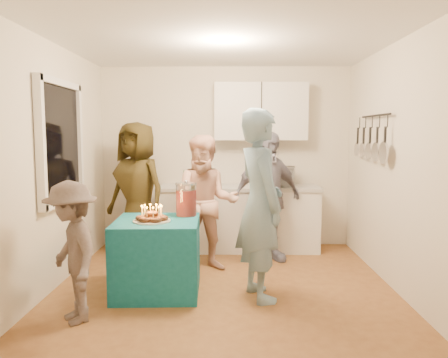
{
  "coord_description": "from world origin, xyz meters",
  "views": [
    {
      "loc": [
        0.06,
        -4.39,
        1.65
      ],
      "look_at": [
        0.0,
        0.35,
        1.15
      ],
      "focal_mm": 35.0,
      "sensor_mm": 36.0,
      "label": 1
    }
  ],
  "objects_px": {
    "man_birthday": "(260,205)",
    "woman_back_left": "(137,190)",
    "counter": "(239,220)",
    "punch_jar": "(186,200)",
    "woman_back_center": "(206,203)",
    "woman_back_right": "(267,197)",
    "party_table": "(157,256)",
    "child_near_left": "(72,252)",
    "microwave": "(277,176)"
  },
  "relations": [
    {
      "from": "man_birthday",
      "to": "woman_back_left",
      "type": "height_order",
      "value": "man_birthday"
    },
    {
      "from": "counter",
      "to": "punch_jar",
      "type": "bearing_deg",
      "value": -112.77
    },
    {
      "from": "counter",
      "to": "man_birthday",
      "type": "height_order",
      "value": "man_birthday"
    },
    {
      "from": "woman_back_center",
      "to": "woman_back_right",
      "type": "height_order",
      "value": "woman_back_right"
    },
    {
      "from": "counter",
      "to": "woman_back_right",
      "type": "height_order",
      "value": "woman_back_right"
    },
    {
      "from": "man_birthday",
      "to": "party_table",
      "type": "bearing_deg",
      "value": 64.98
    },
    {
      "from": "woman_back_right",
      "to": "child_near_left",
      "type": "xyz_separation_m",
      "value": [
        -1.85,
        -1.86,
        -0.22
      ]
    },
    {
      "from": "microwave",
      "to": "man_birthday",
      "type": "distance_m",
      "value": 1.86
    },
    {
      "from": "microwave",
      "to": "man_birthday",
      "type": "bearing_deg",
      "value": -91.29
    },
    {
      "from": "punch_jar",
      "to": "child_near_left",
      "type": "height_order",
      "value": "child_near_left"
    },
    {
      "from": "party_table",
      "to": "microwave",
      "type": "bearing_deg",
      "value": 50.19
    },
    {
      "from": "microwave",
      "to": "woman_back_center",
      "type": "xyz_separation_m",
      "value": [
        -0.94,
        -0.93,
        -0.23
      ]
    },
    {
      "from": "man_birthday",
      "to": "microwave",
      "type": "bearing_deg",
      "value": -29.04
    },
    {
      "from": "punch_jar",
      "to": "woman_back_right",
      "type": "relative_size",
      "value": 0.2
    },
    {
      "from": "party_table",
      "to": "child_near_left",
      "type": "height_order",
      "value": "child_near_left"
    },
    {
      "from": "woman_back_center",
      "to": "woman_back_left",
      "type": "bearing_deg",
      "value": 148.03
    },
    {
      "from": "man_birthday",
      "to": "woman_back_right",
      "type": "relative_size",
      "value": 1.13
    },
    {
      "from": "party_table",
      "to": "woman_back_left",
      "type": "bearing_deg",
      "value": 109.77
    },
    {
      "from": "counter",
      "to": "punch_jar",
      "type": "distance_m",
      "value": 1.64
    },
    {
      "from": "man_birthday",
      "to": "woman_back_center",
      "type": "xyz_separation_m",
      "value": [
        -0.58,
        0.88,
        -0.13
      ]
    },
    {
      "from": "microwave",
      "to": "child_near_left",
      "type": "height_order",
      "value": "child_near_left"
    },
    {
      "from": "woman_back_center",
      "to": "woman_back_right",
      "type": "distance_m",
      "value": 0.85
    },
    {
      "from": "party_table",
      "to": "punch_jar",
      "type": "distance_m",
      "value": 0.66
    },
    {
      "from": "party_table",
      "to": "woman_back_center",
      "type": "distance_m",
      "value": 0.99
    },
    {
      "from": "man_birthday",
      "to": "woman_back_center",
      "type": "bearing_deg",
      "value": 15.39
    },
    {
      "from": "woman_back_center",
      "to": "counter",
      "type": "bearing_deg",
      "value": 64.79
    },
    {
      "from": "party_table",
      "to": "woman_back_left",
      "type": "relative_size",
      "value": 0.47
    },
    {
      "from": "counter",
      "to": "woman_back_center",
      "type": "bearing_deg",
      "value": -114.15
    },
    {
      "from": "man_birthday",
      "to": "woman_back_center",
      "type": "relative_size",
      "value": 1.16
    },
    {
      "from": "woman_back_left",
      "to": "party_table",
      "type": "bearing_deg",
      "value": -40.24
    },
    {
      "from": "microwave",
      "to": "child_near_left",
      "type": "bearing_deg",
      "value": -120.19
    },
    {
      "from": "child_near_left",
      "to": "woman_back_left",
      "type": "bearing_deg",
      "value": 141.61
    },
    {
      "from": "punch_jar",
      "to": "man_birthday",
      "type": "relative_size",
      "value": 0.18
    },
    {
      "from": "woman_back_right",
      "to": "child_near_left",
      "type": "height_order",
      "value": "woman_back_right"
    },
    {
      "from": "woman_back_right",
      "to": "counter",
      "type": "bearing_deg",
      "value": 93.67
    },
    {
      "from": "microwave",
      "to": "woman_back_right",
      "type": "bearing_deg",
      "value": -97.75
    },
    {
      "from": "woman_back_center",
      "to": "punch_jar",
      "type": "bearing_deg",
      "value": -111.22
    },
    {
      "from": "child_near_left",
      "to": "man_birthday",
      "type": "bearing_deg",
      "value": 75.24
    },
    {
      "from": "punch_jar",
      "to": "man_birthday",
      "type": "distance_m",
      "value": 0.86
    },
    {
      "from": "woman_back_left",
      "to": "man_birthday",
      "type": "bearing_deg",
      "value": -13.56
    },
    {
      "from": "counter",
      "to": "man_birthday",
      "type": "bearing_deg",
      "value": -84.89
    },
    {
      "from": "punch_jar",
      "to": "woman_back_left",
      "type": "relative_size",
      "value": 0.19
    },
    {
      "from": "woman_back_left",
      "to": "punch_jar",
      "type": "bearing_deg",
      "value": -24.89
    },
    {
      "from": "party_table",
      "to": "woman_back_center",
      "type": "xyz_separation_m",
      "value": [
        0.47,
        0.75,
        0.43
      ]
    },
    {
      "from": "counter",
      "to": "man_birthday",
      "type": "xyz_separation_m",
      "value": [
        0.16,
        -1.82,
        0.52
      ]
    },
    {
      "from": "microwave",
      "to": "punch_jar",
      "type": "relative_size",
      "value": 1.45
    },
    {
      "from": "microwave",
      "to": "woman_back_center",
      "type": "distance_m",
      "value": 1.34
    },
    {
      "from": "counter",
      "to": "punch_jar",
      "type": "height_order",
      "value": "punch_jar"
    },
    {
      "from": "punch_jar",
      "to": "woman_back_left",
      "type": "distance_m",
      "value": 1.31
    },
    {
      "from": "microwave",
      "to": "woman_back_right",
      "type": "height_order",
      "value": "woman_back_right"
    }
  ]
}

